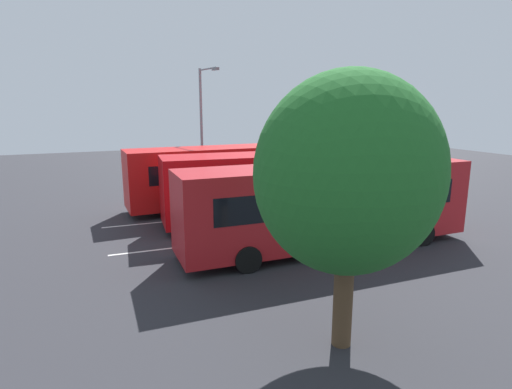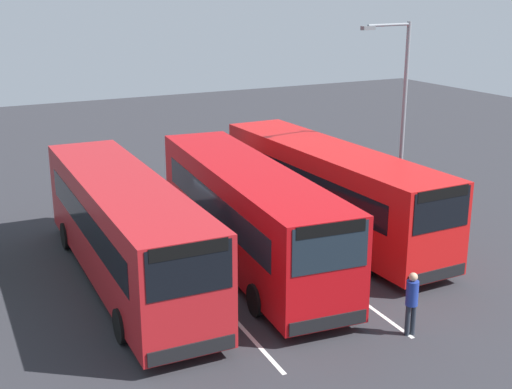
% 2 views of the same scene
% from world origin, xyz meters
% --- Properties ---
extents(ground_plane, '(71.19, 71.19, 0.00)m').
position_xyz_m(ground_plane, '(0.00, 0.00, 0.00)').
color(ground_plane, '#2B2B30').
extents(bus_far_left, '(11.57, 2.78, 3.24)m').
position_xyz_m(bus_far_left, '(0.50, -3.97, 1.77)').
color(bus_far_left, '#AD191E').
rests_on(bus_far_left, ground).
extents(bus_center_left, '(11.67, 3.46, 3.24)m').
position_xyz_m(bus_center_left, '(0.81, 0.00, 1.77)').
color(bus_center_left, '#B70C11').
rests_on(bus_center_left, ground).
extents(bus_center_right, '(11.55, 2.67, 3.24)m').
position_xyz_m(bus_center_right, '(-0.29, 3.87, 1.77)').
color(bus_center_right, red).
rests_on(bus_center_right, ground).
extents(pedestrian, '(0.37, 0.37, 1.74)m').
position_xyz_m(pedestrian, '(7.15, 1.56, 1.03)').
color(pedestrian, '#232833').
rests_on(pedestrian, ground).
extents(street_lamp, '(0.51, 2.45, 7.50)m').
position_xyz_m(street_lamp, '(-1.03, 7.46, 4.33)').
color(street_lamp, gray).
rests_on(street_lamp, ground).
extents(depot_tree, '(4.13, 3.72, 6.16)m').
position_xyz_m(depot_tree, '(-2.83, -9.68, 3.97)').
color(depot_tree, '#4C3823').
rests_on(depot_tree, ground).
extents(lane_stripe_outer_left, '(14.73, 0.89, 0.01)m').
position_xyz_m(lane_stripe_outer_left, '(0.00, -1.91, 0.00)').
color(lane_stripe_outer_left, silver).
rests_on(lane_stripe_outer_left, ground).
extents(lane_stripe_inner_left, '(14.73, 0.89, 0.01)m').
position_xyz_m(lane_stripe_inner_left, '(0.00, 1.91, 0.00)').
color(lane_stripe_inner_left, silver).
rests_on(lane_stripe_inner_left, ground).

